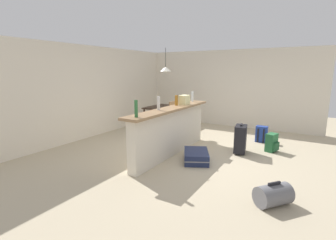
{
  "coord_description": "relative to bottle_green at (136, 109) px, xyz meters",
  "views": [
    {
      "loc": [
        -5.08,
        -2.32,
        1.83
      ],
      "look_at": [
        -0.2,
        0.59,
        0.69
      ],
      "focal_mm": 26.38,
      "sensor_mm": 36.0,
      "label": 1
    }
  ],
  "objects": [
    {
      "name": "wall_back",
      "position": [
        1.77,
        2.77,
        0.05
      ],
      "size": [
        6.6,
        0.1,
        2.5
      ],
      "primitive_type": "cube",
      "color": "silver",
      "rests_on": "ground_plane"
    },
    {
      "name": "bottle_white",
      "position": [
        0.86,
        0.1,
        -0.01
      ],
      "size": [
        0.06,
        0.06,
        0.28
      ],
      "primitive_type": "cylinder",
      "color": "silver",
      "rests_on": "bar_countertop"
    },
    {
      "name": "pendant_lamp",
      "position": [
        3.18,
        1.34,
        0.69
      ],
      "size": [
        0.34,
        0.34,
        0.73
      ],
      "color": "black"
    },
    {
      "name": "bottle_amber",
      "position": [
        1.64,
        0.12,
        -0.03
      ],
      "size": [
        0.07,
        0.07,
        0.23
      ],
      "primitive_type": "cylinder",
      "color": "#9E661E",
      "rests_on": "bar_countertop"
    },
    {
      "name": "backpack_blue",
      "position": [
        3.31,
        -1.51,
        -0.99
      ],
      "size": [
        0.25,
        0.28,
        0.42
      ],
      "color": "#233D93",
      "rests_on": "ground_plane"
    },
    {
      "name": "suitcase_flat_navy",
      "position": [
        1.13,
        -0.63,
        -1.09
      ],
      "size": [
        0.89,
        0.75,
        0.22
      ],
      "color": "#1E284C",
      "rests_on": "ground_plane"
    },
    {
      "name": "bar_countertop",
      "position": [
        1.28,
        0.04,
        -0.17
      ],
      "size": [
        2.96,
        0.4,
        0.05
      ],
      "primitive_type": "cube",
      "color": "#93704C",
      "rests_on": "partition_half_wall"
    },
    {
      "name": "partition_half_wall",
      "position": [
        1.28,
        0.04,
        -0.7
      ],
      "size": [
        2.8,
        0.2,
        1.0
      ],
      "primitive_type": "cube",
      "color": "silver",
      "rests_on": "ground_plane"
    },
    {
      "name": "suitcase_upright_black",
      "position": [
        2.14,
        -1.26,
        -0.87
      ],
      "size": [
        0.47,
        0.31,
        0.67
      ],
      "color": "black",
      "rests_on": "ground_plane"
    },
    {
      "name": "duffel_bag_grey",
      "position": [
        0.13,
        -2.25,
        -1.04
      ],
      "size": [
        0.56,
        0.53,
        0.34
      ],
      "color": "slate",
      "rests_on": "ground_plane"
    },
    {
      "name": "backpack_green",
      "position": [
        2.61,
        -1.86,
        -0.99
      ],
      "size": [
        0.32,
        0.3,
        0.42
      ],
      "color": "#286B3D",
      "rests_on": "ground_plane"
    },
    {
      "name": "dining_chair_near_partition",
      "position": [
        3.1,
        0.92,
        -0.68
      ],
      "size": [
        0.46,
        0.46,
        0.93
      ],
      "color": "#9E754C",
      "rests_on": "ground_plane"
    },
    {
      "name": "bottle_green",
      "position": [
        0.0,
        0.0,
        0.0
      ],
      "size": [
        0.06,
        0.06,
        0.3
      ],
      "primitive_type": "cylinder",
      "color": "#2D6B38",
      "rests_on": "bar_countertop"
    },
    {
      "name": "wall_right",
      "position": [
        4.82,
        0.02,
        0.05
      ],
      "size": [
        0.1,
        6.0,
        2.5
      ],
      "primitive_type": "cube",
      "color": "silver",
      "rests_on": "ground_plane"
    },
    {
      "name": "bottle_clear",
      "position": [
        2.49,
        0.11,
        -0.02
      ],
      "size": [
        0.06,
        0.06,
        0.26
      ],
      "primitive_type": "cylinder",
      "color": "silver",
      "rests_on": "bar_countertop"
    },
    {
      "name": "ground_plane",
      "position": [
        1.77,
        -0.28,
        -1.22
      ],
      "size": [
        13.0,
        13.0,
        0.05
      ],
      "primitive_type": "cube",
      "color": "#BCAD8E"
    },
    {
      "name": "grocery_bag",
      "position": [
        1.88,
        0.03,
        -0.04
      ],
      "size": [
        0.26,
        0.18,
        0.22
      ],
      "primitive_type": "cube",
      "color": "beige",
      "rests_on": "bar_countertop"
    },
    {
      "name": "dining_table",
      "position": [
        3.13,
        1.43,
        -0.55
      ],
      "size": [
        1.1,
        0.8,
        0.74
      ],
      "color": "#332319",
      "rests_on": "ground_plane"
    }
  ]
}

